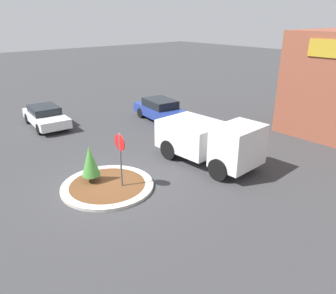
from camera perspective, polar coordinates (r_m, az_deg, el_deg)
ground_plane at (r=13.98m, az=-10.45°, el=-6.90°), size 120.00×120.00×0.00m
traffic_island at (r=13.95m, az=-10.47°, el=-6.67°), size 3.83×3.83×0.13m
stop_sign at (r=13.10m, az=-8.32°, el=-0.76°), size 0.69×0.07×2.40m
island_shrub at (r=13.93m, az=-13.41°, el=-2.36°), size 0.76×0.76×1.60m
utility_truck at (r=15.64m, az=7.16°, el=1.26°), size 5.11×2.61×2.26m
parked_sedan_white at (r=22.52m, az=-20.53°, el=5.06°), size 4.53×2.24×1.28m
parked_sedan_blue at (r=22.19m, az=-1.13°, el=6.42°), size 4.96×2.41×1.44m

